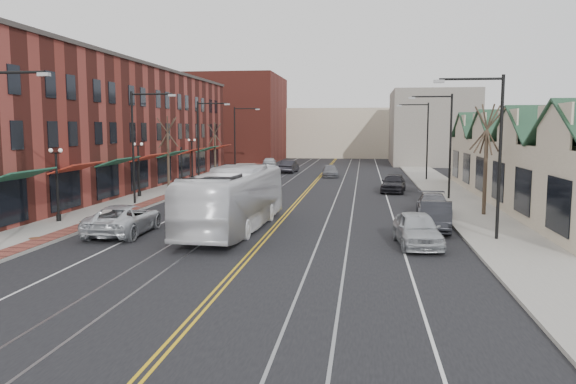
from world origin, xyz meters
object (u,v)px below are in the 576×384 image
(transit_bus, at_px, (234,200))
(parked_car_c, at_px, (433,206))
(parked_car_a, at_px, (417,229))
(parked_car_b, at_px, (436,216))
(parked_suv, at_px, (124,219))
(parked_car_d, at_px, (393,183))

(transit_bus, distance_m, parked_car_c, 12.95)
(parked_car_a, bearing_deg, transit_bus, 158.83)
(parked_car_b, bearing_deg, parked_suv, -161.03)
(parked_suv, bearing_deg, transit_bus, -163.77)
(transit_bus, relative_size, parked_car_a, 2.57)
(transit_bus, bearing_deg, parked_car_a, 166.58)
(parked_car_d, bearing_deg, transit_bus, -109.06)
(parked_suv, bearing_deg, parked_car_d, -127.04)
(parked_suv, relative_size, parked_car_a, 1.19)
(parked_car_b, height_order, parked_car_d, parked_car_d)
(parked_car_a, height_order, parked_car_d, parked_car_d)
(transit_bus, distance_m, parked_car_b, 11.08)
(transit_bus, distance_m, parked_suv, 5.89)
(parked_car_b, bearing_deg, transit_bus, -164.61)
(transit_bus, bearing_deg, parked_car_b, -169.57)
(parked_car_b, relative_size, parked_car_c, 0.95)
(parked_suv, distance_m, parked_car_d, 26.09)
(transit_bus, relative_size, parked_car_c, 2.46)
(parked_car_a, bearing_deg, parked_car_b, 66.87)
(parked_car_b, xyz_separation_m, parked_car_d, (-1.40, 18.04, 0.04))
(parked_car_a, distance_m, parked_car_d, 22.28)
(parked_car_a, bearing_deg, parked_car_d, 85.10)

